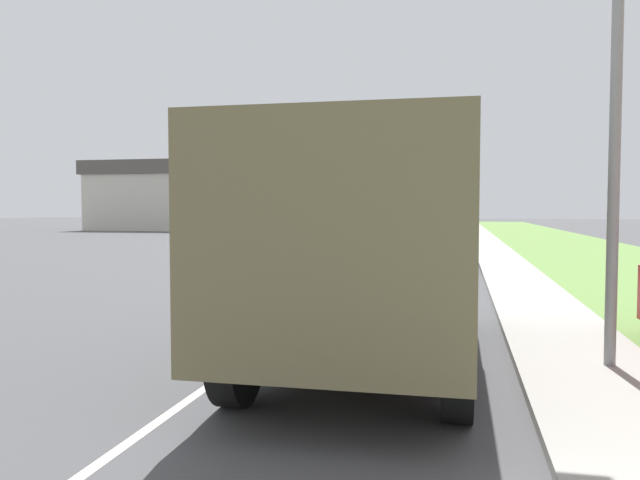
% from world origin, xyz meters
% --- Properties ---
extents(ground_plane, '(180.00, 180.00, 0.00)m').
position_xyz_m(ground_plane, '(0.00, 40.00, 0.00)').
color(ground_plane, '#4C4C4F').
extents(lane_centre_stripe, '(0.12, 120.00, 0.00)m').
position_xyz_m(lane_centre_stripe, '(0.00, 40.00, 0.00)').
color(lane_centre_stripe, silver).
rests_on(lane_centre_stripe, ground).
extents(sidewalk_right, '(1.80, 120.00, 0.12)m').
position_xyz_m(sidewalk_right, '(4.50, 40.00, 0.06)').
color(sidewalk_right, '#ADAAA3').
rests_on(sidewalk_right, ground).
extents(grass_strip_right, '(7.00, 120.00, 0.02)m').
position_xyz_m(grass_strip_right, '(8.90, 40.00, 0.01)').
color(grass_strip_right, '#6B9347').
rests_on(grass_strip_right, ground).
extents(military_truck, '(2.59, 6.87, 2.96)m').
position_xyz_m(military_truck, '(1.73, 8.88, 1.68)').
color(military_truck, '#545B3D').
rests_on(military_truck, ground).
extents(car_nearest_ahead, '(1.81, 4.16, 1.68)m').
position_xyz_m(car_nearest_ahead, '(1.90, 22.83, 0.75)').
color(car_nearest_ahead, black).
rests_on(car_nearest_ahead, ground).
extents(car_second_ahead, '(1.76, 4.66, 1.66)m').
position_xyz_m(car_second_ahead, '(1.89, 34.85, 0.74)').
color(car_second_ahead, black).
rests_on(car_second_ahead, ground).
extents(car_third_ahead, '(1.81, 4.02, 1.41)m').
position_xyz_m(car_third_ahead, '(1.76, 46.25, 0.64)').
color(car_third_ahead, maroon).
rests_on(car_third_ahead, ground).
extents(car_fourth_ahead, '(1.84, 4.86, 1.69)m').
position_xyz_m(car_fourth_ahead, '(-1.71, 59.98, 0.76)').
color(car_fourth_ahead, navy).
rests_on(car_fourth_ahead, ground).
extents(car_farthest_ahead, '(1.92, 3.94, 1.63)m').
position_xyz_m(car_farthest_ahead, '(-1.84, 67.39, 0.73)').
color(car_farthest_ahead, silver).
rests_on(car_farthest_ahead, ground).
extents(lamp_post, '(1.69, 0.24, 6.65)m').
position_xyz_m(lamp_post, '(4.53, 8.99, 4.11)').
color(lamp_post, gray).
rests_on(lamp_post, sidewalk_right).
extents(building_distant, '(19.38, 9.59, 6.56)m').
position_xyz_m(building_distant, '(-22.27, 57.24, 3.32)').
color(building_distant, beige).
rests_on(building_distant, ground).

